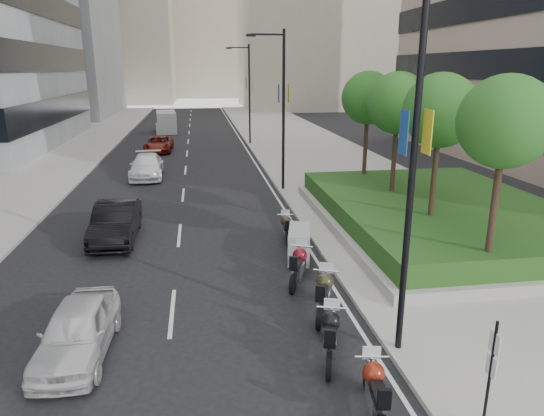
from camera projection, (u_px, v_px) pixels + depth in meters
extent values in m
plane|color=black|center=(232.00, 393.00, 10.81)|extent=(160.00, 160.00, 0.00)
cube|color=#9E9B93|center=(314.00, 153.00, 40.57)|extent=(10.00, 100.00, 0.15)
cube|color=#9E9B93|center=(49.00, 160.00, 37.53)|extent=(8.00, 100.00, 0.15)
cube|color=silver|center=(251.00, 156.00, 39.83)|extent=(0.12, 100.00, 0.01)
cube|color=silver|center=(187.00, 158.00, 39.07)|extent=(0.12, 100.00, 0.01)
cube|color=gray|center=(28.00, 10.00, 69.60)|extent=(22.00, 26.00, 30.00)
cube|color=#B7AD93|center=(322.00, 2.00, 84.92)|extent=(28.00, 24.00, 36.00)
cube|color=#B7AD93|center=(106.00, 16.00, 98.39)|extent=(26.00, 24.00, 34.00)
cube|color=#B7AD93|center=(203.00, 17.00, 119.71)|extent=(30.00, 24.00, 38.00)
cube|color=#A09D95|center=(439.00, 222.00, 21.66)|extent=(10.00, 14.00, 0.40)
cube|color=#154B1C|center=(441.00, 209.00, 21.49)|extent=(9.40, 13.40, 0.80)
cylinder|color=#332319|center=(493.00, 215.00, 15.13)|extent=(0.22, 0.22, 4.00)
sphere|color=#1D5219|center=(505.00, 122.00, 14.32)|extent=(2.80, 2.80, 2.80)
cylinder|color=#332319|center=(433.00, 186.00, 18.93)|extent=(0.22, 0.22, 4.00)
sphere|color=#1D5219|center=(440.00, 110.00, 18.12)|extent=(2.80, 2.80, 2.80)
cylinder|color=#332319|center=(393.00, 166.00, 22.72)|extent=(0.22, 0.22, 4.00)
sphere|color=#1D5219|center=(398.00, 103.00, 21.91)|extent=(2.80, 2.80, 2.80)
cylinder|color=#332319|center=(365.00, 152.00, 26.52)|extent=(0.22, 0.22, 4.00)
sphere|color=#1D5219|center=(368.00, 98.00, 25.71)|extent=(2.80, 2.80, 2.80)
cylinder|color=black|center=(412.00, 180.00, 11.13)|extent=(0.16, 0.16, 9.00)
cube|color=yellow|center=(427.00, 132.00, 10.86)|extent=(0.02, 0.45, 1.00)
cube|color=navy|center=(404.00, 133.00, 10.78)|extent=(0.02, 0.45, 1.00)
cylinder|color=black|center=(283.00, 114.00, 27.27)|extent=(0.16, 0.16, 9.00)
cylinder|color=black|center=(267.00, 34.00, 25.96)|extent=(1.80, 0.10, 0.10)
cube|color=black|center=(251.00, 35.00, 25.85)|extent=(0.50, 0.22, 0.14)
cube|color=yellow|center=(289.00, 93.00, 27.00)|extent=(0.02, 0.45, 1.00)
cube|color=navy|center=(279.00, 94.00, 26.92)|extent=(0.02, 0.45, 1.00)
cylinder|color=black|center=(249.00, 96.00, 44.35)|extent=(0.16, 0.16, 9.00)
cylinder|color=black|center=(239.00, 48.00, 43.05)|extent=(1.80, 0.10, 0.10)
cube|color=black|center=(229.00, 48.00, 42.93)|extent=(0.50, 0.22, 0.14)
cube|color=yellow|center=(252.00, 83.00, 44.09)|extent=(0.02, 0.45, 1.00)
cube|color=navy|center=(246.00, 83.00, 44.01)|extent=(0.02, 0.45, 1.00)
cylinder|color=black|center=(489.00, 380.00, 9.26)|extent=(0.06, 0.06, 2.50)
cube|color=silver|center=(495.00, 343.00, 9.04)|extent=(0.02, 0.32, 0.42)
cube|color=silver|center=(491.00, 366.00, 9.18)|extent=(0.02, 0.32, 0.42)
cylinder|color=black|center=(368.00, 380.00, 10.77)|extent=(0.21, 0.62, 0.61)
cube|color=silver|center=(376.00, 398.00, 9.92)|extent=(0.42, 0.87, 0.41)
sphere|color=maroon|center=(374.00, 373.00, 10.13)|extent=(0.47, 0.47, 0.47)
cube|color=black|center=(380.00, 395.00, 9.55)|extent=(0.39, 0.77, 0.16)
cylinder|color=silver|center=(372.00, 357.00, 10.33)|extent=(0.73, 0.16, 0.05)
cylinder|color=black|center=(329.00, 367.00, 11.23)|extent=(0.31, 0.65, 0.64)
cylinder|color=black|center=(331.00, 330.00, 12.80)|extent=(0.31, 0.65, 0.64)
cube|color=silver|center=(330.00, 342.00, 11.92)|extent=(0.55, 0.93, 0.43)
sphere|color=black|center=(331.00, 321.00, 12.13)|extent=(0.49, 0.49, 0.49)
cube|color=black|center=(330.00, 337.00, 11.53)|extent=(0.50, 0.82, 0.16)
cylinder|color=silver|center=(332.00, 308.00, 12.33)|extent=(0.74, 0.27, 0.05)
cylinder|color=black|center=(319.00, 318.00, 13.39)|extent=(0.36, 0.66, 0.66)
cylinder|color=black|center=(327.00, 292.00, 14.98)|extent=(0.36, 0.66, 0.66)
cube|color=silver|center=(323.00, 299.00, 14.08)|extent=(0.63, 0.95, 0.44)
sphere|color=#31311B|center=(325.00, 282.00, 14.30)|extent=(0.51, 0.51, 0.51)
cube|color=black|center=(322.00, 294.00, 13.69)|extent=(0.57, 0.85, 0.17)
cylinder|color=silver|center=(326.00, 271.00, 14.50)|extent=(0.75, 0.34, 0.05)
cylinder|color=black|center=(293.00, 284.00, 15.49)|extent=(0.37, 0.64, 0.64)
cylinder|color=black|center=(303.00, 265.00, 17.03)|extent=(0.37, 0.64, 0.64)
cube|color=silver|center=(298.00, 270.00, 16.17)|extent=(0.63, 0.93, 0.43)
sphere|color=maroon|center=(300.00, 255.00, 16.37)|extent=(0.50, 0.50, 0.50)
cube|color=black|center=(296.00, 264.00, 15.78)|extent=(0.57, 0.83, 0.17)
cylinder|color=silver|center=(302.00, 246.00, 16.57)|extent=(0.72, 0.35, 0.05)
cylinder|color=black|center=(299.00, 259.00, 17.64)|extent=(0.24, 0.59, 0.58)
cylinder|color=black|center=(299.00, 245.00, 19.06)|extent=(0.24, 0.59, 0.58)
cube|color=gray|center=(299.00, 244.00, 18.26)|extent=(1.20, 2.08, 1.16)
cylinder|color=black|center=(288.00, 240.00, 19.54)|extent=(0.16, 0.58, 0.57)
cylinder|color=black|center=(285.00, 229.00, 20.95)|extent=(0.16, 0.58, 0.57)
cube|color=silver|center=(286.00, 231.00, 20.16)|extent=(0.35, 0.81, 0.39)
sphere|color=#342C1D|center=(286.00, 221.00, 20.35)|extent=(0.44, 0.44, 0.44)
cube|color=black|center=(287.00, 226.00, 19.81)|extent=(0.32, 0.71, 0.15)
cylinder|color=silver|center=(285.00, 215.00, 20.54)|extent=(0.68, 0.11, 0.05)
imported|color=silver|center=(78.00, 330.00, 12.10)|extent=(1.76, 4.03, 1.35)
imported|color=black|center=(116.00, 222.00, 20.26)|extent=(1.68, 4.76, 1.57)
imported|color=white|center=(147.00, 166.00, 31.95)|extent=(2.20, 5.13, 1.47)
imported|color=maroon|center=(159.00, 144.00, 41.66)|extent=(2.37, 4.83, 1.32)
cube|color=#ADADAF|center=(166.00, 122.00, 54.43)|extent=(2.50, 5.53, 2.26)
cube|color=#ADADAF|center=(166.00, 129.00, 52.64)|extent=(2.15, 1.46, 1.18)
cylinder|color=black|center=(158.00, 131.00, 52.68)|extent=(0.27, 0.75, 0.75)
cylinder|color=black|center=(174.00, 130.00, 52.92)|extent=(0.27, 0.75, 0.75)
cylinder|color=black|center=(160.00, 127.00, 56.15)|extent=(0.27, 0.75, 0.75)
cylinder|color=black|center=(175.00, 127.00, 56.40)|extent=(0.27, 0.75, 0.75)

